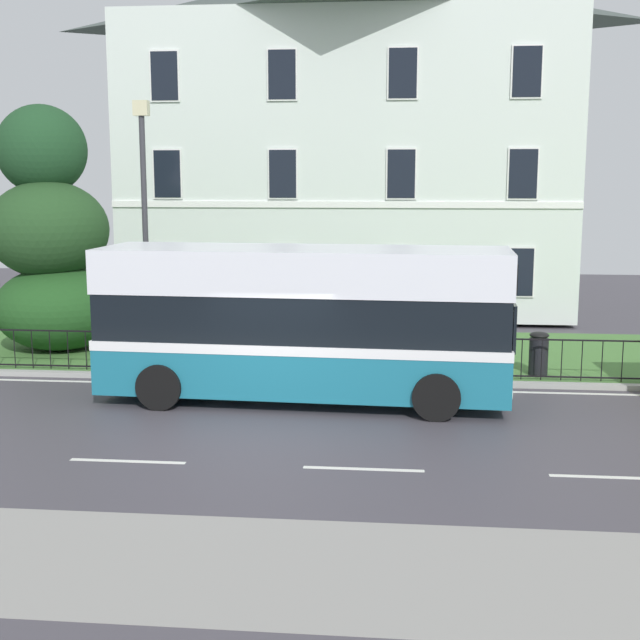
% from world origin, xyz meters
% --- Properties ---
extents(ground_plane, '(60.00, 56.00, 0.18)m').
position_xyz_m(ground_plane, '(0.00, 1.29, -0.01)').
color(ground_plane, '#433F47').
extents(georgian_townhouse, '(15.36, 8.95, 12.08)m').
position_xyz_m(georgian_townhouse, '(0.60, 16.43, 6.19)').
color(georgian_townhouse, silver).
rests_on(georgian_townhouse, ground_plane).
extents(iron_verge_railing, '(18.62, 0.04, 0.97)m').
position_xyz_m(iron_verge_railing, '(0.60, 4.40, 0.62)').
color(iron_verge_railing, black).
rests_on(iron_verge_railing, ground_plane).
extents(evergreen_tree, '(3.61, 3.51, 6.62)m').
position_xyz_m(evergreen_tree, '(-6.92, 7.02, 2.92)').
color(evergreen_tree, '#423328').
rests_on(evergreen_tree, ground_plane).
extents(single_decker_bus, '(8.75, 2.89, 3.29)m').
position_xyz_m(single_decker_bus, '(0.52, 2.49, 1.73)').
color(single_decker_bus, '#1B6B84').
rests_on(single_decker_bus, ground_plane).
extents(street_lamp_post, '(0.36, 0.24, 6.45)m').
position_xyz_m(street_lamp_post, '(-3.72, 5.17, 3.83)').
color(street_lamp_post, '#333338').
rests_on(street_lamp_post, ground_plane).
extents(litter_bin, '(0.46, 0.46, 1.04)m').
position_xyz_m(litter_bin, '(5.82, 4.92, 0.64)').
color(litter_bin, black).
rests_on(litter_bin, ground_plane).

